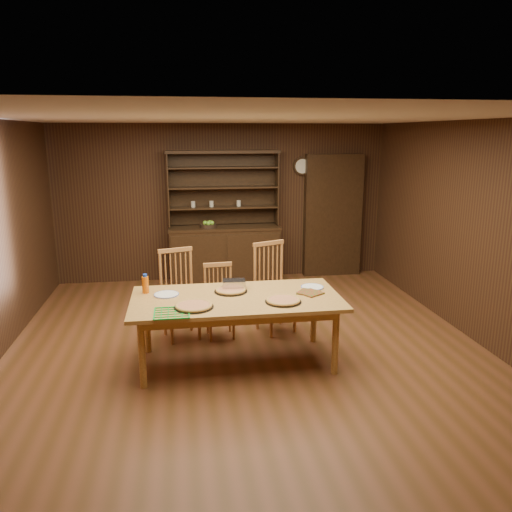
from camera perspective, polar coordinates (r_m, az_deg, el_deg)
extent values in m
plane|color=brown|center=(5.93, -1.05, -10.47)|extent=(6.00, 6.00, 0.00)
plane|color=silver|center=(5.40, -1.18, 15.55)|extent=(6.00, 6.00, 0.00)
plane|color=#3B2512|center=(8.46, -3.83, 6.08)|extent=(5.50, 0.00, 5.50)
plane|color=#3B2512|center=(2.71, 7.51, -11.18)|extent=(5.50, 0.00, 5.50)
plane|color=#3B2512|center=(6.48, 23.80, 2.53)|extent=(0.00, 6.00, 6.00)
cube|color=#311E10|center=(8.36, -3.58, 0.07)|extent=(1.80, 0.50, 0.90)
cube|color=#311E10|center=(8.26, -3.63, 3.23)|extent=(1.84, 0.52, 0.04)
cube|color=#311E10|center=(8.40, -3.84, 7.74)|extent=(1.80, 0.02, 1.20)
cube|color=#311E10|center=(8.22, -9.99, 7.44)|extent=(0.02, 0.32, 1.20)
cube|color=#311E10|center=(8.37, 2.38, 7.75)|extent=(0.02, 0.32, 1.20)
cube|color=#311E10|center=(8.21, -3.82, 11.80)|extent=(1.84, 0.34, 0.05)
cylinder|color=#B1AB96|center=(8.25, -7.20, 5.90)|extent=(0.07, 0.07, 0.10)
cylinder|color=#B1AB96|center=(8.27, -5.11, 5.96)|extent=(0.07, 0.07, 0.10)
cube|color=#311E10|center=(8.77, 8.76, 4.57)|extent=(1.00, 0.18, 2.10)
cylinder|color=#311E10|center=(8.58, 5.29, 10.19)|extent=(0.30, 0.04, 0.30)
cylinder|color=beige|center=(8.56, 5.33, 10.18)|extent=(0.24, 0.01, 0.24)
cube|color=gold|center=(5.32, -2.26, -4.92)|extent=(2.21, 1.11, 0.04)
cylinder|color=gold|center=(5.05, -12.89, -10.89)|extent=(0.07, 0.07, 0.71)
cylinder|color=gold|center=(5.83, -12.34, -7.45)|extent=(0.07, 0.07, 0.71)
cylinder|color=gold|center=(5.26, 9.06, -9.67)|extent=(0.07, 0.07, 0.71)
cylinder|color=gold|center=(6.01, 6.63, -6.54)|extent=(0.07, 0.07, 0.71)
cube|color=#BB6D40|center=(6.13, -8.56, -5.19)|extent=(0.55, 0.53, 0.04)
cylinder|color=#BB6D40|center=(6.02, -9.62, -7.99)|extent=(0.04, 0.04, 0.44)
cylinder|color=#BB6D40|center=(6.31, -10.38, -6.99)|extent=(0.04, 0.04, 0.44)
cylinder|color=#BB6D40|center=(6.11, -6.52, -7.56)|extent=(0.04, 0.04, 0.44)
cylinder|color=#BB6D40|center=(6.39, -7.42, -6.59)|extent=(0.04, 0.04, 0.44)
cube|color=#BB6D40|center=(6.13, -9.24, 0.67)|extent=(0.42, 0.15, 0.05)
cube|color=#BB6D40|center=(6.12, -4.11, -5.91)|extent=(0.39, 0.38, 0.04)
cylinder|color=#BB6D40|center=(6.05, -5.22, -8.18)|extent=(0.03, 0.03, 0.36)
cylinder|color=#BB6D40|center=(6.29, -5.55, -7.30)|extent=(0.03, 0.03, 0.36)
cylinder|color=#BB6D40|center=(6.09, -2.56, -7.98)|extent=(0.03, 0.03, 0.36)
cylinder|color=#BB6D40|center=(6.33, -3.00, -7.11)|extent=(0.03, 0.03, 0.36)
cube|color=#BB6D40|center=(6.11, -4.42, -0.99)|extent=(0.35, 0.06, 0.05)
cube|color=#BB6D40|center=(6.26, 2.32, -4.46)|extent=(0.59, 0.58, 0.04)
cylinder|color=#BB6D40|center=(6.12, 1.74, -7.34)|extent=(0.04, 0.04, 0.46)
cylinder|color=#BB6D40|center=(6.38, 0.15, -6.42)|extent=(0.04, 0.04, 0.46)
cylinder|color=#BB6D40|center=(6.30, 4.47, -6.73)|extent=(0.04, 0.04, 0.46)
cylinder|color=#BB6D40|center=(6.56, 2.81, -5.87)|extent=(0.04, 0.04, 0.46)
cube|color=#BB6D40|center=(6.24, 1.44, 1.46)|extent=(0.42, 0.20, 0.05)
cylinder|color=black|center=(5.03, -7.11, -5.81)|extent=(0.40, 0.40, 0.01)
cylinder|color=tan|center=(5.03, -7.12, -5.65)|extent=(0.36, 0.36, 0.02)
torus|color=gold|center=(5.03, -7.12, -5.65)|extent=(0.37, 0.37, 0.03)
cylinder|color=black|center=(5.16, 3.13, -5.22)|extent=(0.38, 0.38, 0.01)
cylinder|color=tan|center=(5.16, 3.13, -5.06)|extent=(0.35, 0.35, 0.02)
torus|color=gold|center=(5.16, 3.13, -5.06)|extent=(0.35, 0.35, 0.03)
cylinder|color=black|center=(5.49, -2.90, -4.05)|extent=(0.36, 0.36, 0.01)
cylinder|color=tan|center=(5.48, -2.90, -3.90)|extent=(0.33, 0.33, 0.02)
torus|color=gold|center=(5.48, -2.90, -3.90)|extent=(0.33, 0.33, 0.03)
cylinder|color=white|center=(5.45, -10.20, -4.36)|extent=(0.27, 0.27, 0.01)
torus|color=#3744A7|center=(5.45, -10.20, -4.34)|extent=(0.27, 0.27, 0.01)
cylinder|color=white|center=(5.65, 6.44, -3.56)|extent=(0.26, 0.26, 0.01)
torus|color=#3744A7|center=(5.65, 6.44, -3.53)|extent=(0.26, 0.26, 0.01)
cube|color=white|center=(5.58, -2.53, -3.26)|extent=(0.26, 0.19, 0.10)
cylinder|color=#DE610B|center=(5.55, -12.53, -3.23)|extent=(0.07, 0.07, 0.18)
cylinder|color=#163DB7|center=(5.52, -12.58, -2.18)|extent=(0.04, 0.04, 0.03)
cube|color=#A1121B|center=(5.45, 6.26, -4.21)|extent=(0.30, 0.30, 0.02)
cube|color=#A1121B|center=(5.47, 6.05, -4.15)|extent=(0.30, 0.30, 0.02)
cylinder|color=black|center=(8.19, -5.48, 3.45)|extent=(0.28, 0.28, 0.06)
sphere|color=#70AD2E|center=(8.18, -5.84, 3.78)|extent=(0.08, 0.08, 0.08)
sphere|color=#70AD2E|center=(8.21, -5.29, 3.84)|extent=(0.08, 0.08, 0.08)
sphere|color=#70AD2E|center=(8.13, -5.47, 3.73)|extent=(0.08, 0.08, 0.08)
sphere|color=#70AD2E|center=(8.16, -5.06, 3.78)|extent=(0.08, 0.08, 0.08)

